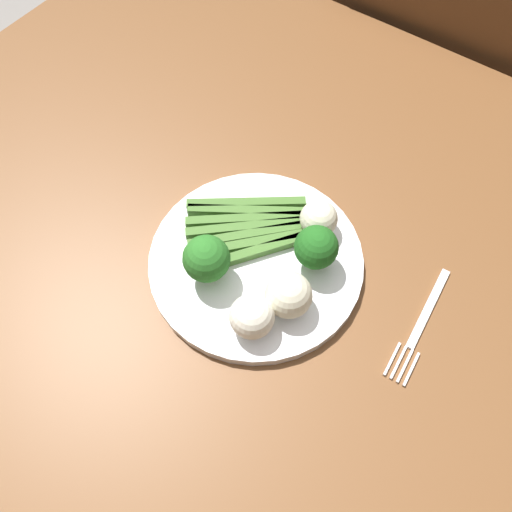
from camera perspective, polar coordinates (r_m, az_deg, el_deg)
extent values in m
cube|color=gray|center=(1.38, 0.70, -15.60)|extent=(6.00, 6.00, 0.02)
cube|color=brown|center=(0.70, 1.34, -0.82)|extent=(1.26, 1.00, 0.04)
cylinder|color=brown|center=(1.43, -7.92, 16.48)|extent=(0.07, 0.07, 0.70)
cube|color=brown|center=(1.35, 17.97, 16.97)|extent=(0.41, 0.41, 0.02)
cube|color=brown|center=(1.07, 16.90, 19.80)|extent=(0.38, 0.04, 0.40)
cylinder|color=brown|center=(1.62, 23.57, 11.30)|extent=(0.04, 0.04, 0.45)
cylinder|color=brown|center=(1.66, 12.83, 16.91)|extent=(0.04, 0.04, 0.45)
cylinder|color=brown|center=(1.39, 18.65, 2.97)|extent=(0.04, 0.04, 0.45)
cylinder|color=brown|center=(1.44, 6.55, 9.52)|extent=(0.04, 0.04, 0.45)
cylinder|color=white|center=(0.67, 0.00, -0.53)|extent=(0.27, 0.27, 0.01)
cube|color=#3D6626|center=(0.70, -1.07, 5.70)|extent=(0.13, 0.10, 0.01)
cube|color=#3D6626|center=(0.69, -0.92, 4.84)|extent=(0.14, 0.10, 0.01)
cube|color=#3D6626|center=(0.68, -1.07, 3.97)|extent=(0.13, 0.11, 0.01)
cube|color=#3D6626|center=(0.68, -1.02, 3.08)|extent=(0.12, 0.12, 0.01)
cube|color=#3D6626|center=(0.67, -0.82, 2.19)|extent=(0.12, 0.12, 0.01)
cube|color=#3D6626|center=(0.66, -0.59, 1.29)|extent=(0.12, 0.12, 0.01)
cube|color=#3D6626|center=(0.66, 0.04, 0.46)|extent=(0.10, 0.14, 0.01)
cylinder|color=#4C7F2B|center=(0.65, 6.32, -0.37)|extent=(0.02, 0.02, 0.02)
sphere|color=#1E5B1C|center=(0.63, 6.58, 0.95)|extent=(0.05, 0.05, 0.05)
cylinder|color=#568E33|center=(0.64, -5.19, -1.67)|extent=(0.02, 0.02, 0.02)
sphere|color=#286B23|center=(0.61, -5.42, -0.29)|extent=(0.06, 0.06, 0.06)
sphere|color=white|center=(0.60, -0.45, -6.61)|extent=(0.05, 0.05, 0.05)
sphere|color=beige|center=(0.67, 6.84, 4.05)|extent=(0.05, 0.05, 0.05)
sphere|color=beige|center=(0.61, 3.57, -4.25)|extent=(0.06, 0.06, 0.06)
cube|color=silver|center=(0.68, 18.26, -5.40)|extent=(0.02, 0.12, 0.00)
cube|color=silver|center=(0.64, 14.58, -10.79)|extent=(0.01, 0.05, 0.00)
cube|color=silver|center=(0.64, 15.23, -11.11)|extent=(0.01, 0.05, 0.00)
cube|color=silver|center=(0.64, 15.89, -11.43)|extent=(0.01, 0.05, 0.00)
cube|color=silver|center=(0.64, 16.54, -11.75)|extent=(0.01, 0.05, 0.00)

